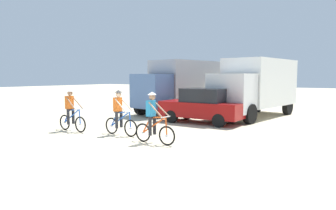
% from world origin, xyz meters
% --- Properties ---
extents(ground_plane, '(120.00, 120.00, 0.00)m').
position_xyz_m(ground_plane, '(0.00, 0.00, 0.00)').
color(ground_plane, beige).
extents(box_truck_grey_hauler, '(3.46, 7.05, 3.35)m').
position_xyz_m(box_truck_grey_hauler, '(-3.21, 9.42, 1.87)').
color(box_truck_grey_hauler, '#9E9EA3').
rests_on(box_truck_grey_hauler, ground).
extents(box_truck_white_box, '(3.27, 7.01, 3.35)m').
position_xyz_m(box_truck_white_box, '(1.43, 9.94, 1.87)').
color(box_truck_white_box, white).
rests_on(box_truck_white_box, ground).
extents(sedan_parked, '(4.20, 1.78, 1.76)m').
position_xyz_m(sedan_parked, '(-0.06, 6.07, 0.88)').
color(sedan_parked, maroon).
rests_on(sedan_parked, ground).
extents(cyclist_orange_shirt, '(1.73, 0.52, 1.82)m').
position_xyz_m(cyclist_orange_shirt, '(-3.73, 0.88, 0.85)').
color(cyclist_orange_shirt, black).
rests_on(cyclist_orange_shirt, ground).
extents(cyclist_cowboy_hat, '(1.73, 0.52, 1.82)m').
position_xyz_m(cyclist_cowboy_hat, '(-1.34, 1.34, 0.85)').
color(cyclist_cowboy_hat, black).
rests_on(cyclist_cowboy_hat, ground).
extents(cyclist_near_camera, '(1.73, 0.52, 1.82)m').
position_xyz_m(cyclist_near_camera, '(0.68, 0.87, 0.85)').
color(cyclist_near_camera, black).
rests_on(cyclist_near_camera, ground).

